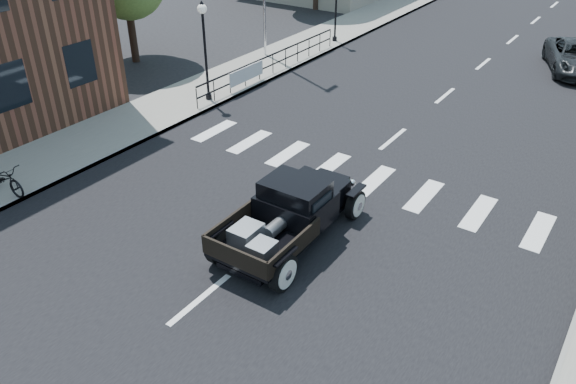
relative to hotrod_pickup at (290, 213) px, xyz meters
The scene contains 11 objects.
ground 0.92m from the hotrod_pickup, behind, with size 120.00×120.00×0.00m, color black.
road 15.01m from the hotrod_pickup, 91.45° to the left, with size 14.00×80.00×0.02m, color black.
road_markings 10.02m from the hotrod_pickup, 92.18° to the left, with size 12.00×60.00×0.06m, color silver, non-canonical shape.
sidewalk_left 17.43m from the hotrod_pickup, 120.66° to the left, with size 3.00×80.00×0.15m, color gray.
railing 12.59m from the hotrod_pickup, 127.58° to the left, with size 0.08×10.00×1.00m, color black, non-canonical shape.
banner 11.03m from the hotrod_pickup, 133.61° to the left, with size 0.04×2.20×0.60m, color silver, non-canonical shape.
lamp_post_b 10.05m from the hotrod_pickup, 143.16° to the left, with size 0.36×0.36×3.83m, color black, non-canonical shape.
lamp_post_c 17.90m from the hotrod_pickup, 116.54° to the left, with size 0.36×0.36×3.83m, color black, non-canonical shape.
hotrod_pickup is the anchor object (origin of this frame).
second_car 18.53m from the hotrod_pickup, 79.55° to the left, with size 2.24×4.85×1.35m, color black.
motorcycle 8.48m from the hotrod_pickup, 160.49° to the right, with size 0.60×1.71×0.90m, color black.
Camera 1 is at (6.97, -9.74, 8.51)m, focal length 35.00 mm.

